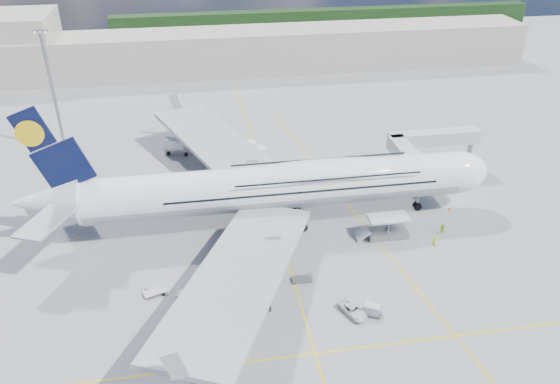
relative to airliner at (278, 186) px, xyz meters
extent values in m
plane|color=gray|center=(-0.26, -10.00, -6.87)|extent=(300.00, 300.00, 0.00)
cube|color=#DCC10B|center=(-0.26, -10.00, -6.86)|extent=(0.25, 220.00, 0.01)
cube|color=#DCC10B|center=(-0.26, -30.00, -6.86)|extent=(120.00, 0.25, 0.01)
cube|color=#DCC10B|center=(13.74, 0.00, -6.86)|extent=(14.16, 99.06, 0.01)
cylinder|color=white|center=(-0.26, 0.00, -0.07)|extent=(62.00, 7.20, 7.20)
cylinder|color=#9EA0A5|center=(-0.26, 0.00, -0.22)|extent=(60.76, 7.13, 7.13)
ellipsoid|color=white|center=(7.74, 0.00, 1.91)|extent=(36.00, 6.84, 3.76)
ellipsoid|color=white|center=(30.74, 0.00, -0.07)|extent=(11.52, 7.20, 7.20)
ellipsoid|color=black|center=(33.98, 0.00, 0.53)|extent=(3.84, 4.16, 1.44)
cone|color=white|center=(-35.76, 0.00, 0.73)|extent=(10.00, 6.84, 6.84)
cube|color=#080E33|center=(-33.76, 0.00, 9.53)|extent=(11.02, 0.46, 14.61)
cylinder|color=yellow|center=(-35.86, 0.00, 12.03)|extent=(4.00, 0.60, 4.00)
cube|color=#999EA3|center=(-8.26, 20.00, -1.27)|extent=(25.49, 39.15, 3.35)
cube|color=#999EA3|center=(-8.26, -20.00, -1.27)|extent=(25.49, 39.15, 3.35)
cylinder|color=#B7BABF|center=(-3.26, 12.50, -3.67)|extent=(5.20, 3.50, 3.50)
cylinder|color=#B7BABF|center=(-7.76, 23.00, -3.67)|extent=(5.20, 3.50, 3.50)
cylinder|color=#B7BABF|center=(-3.26, -12.50, -3.67)|extent=(5.20, 3.50, 3.50)
cylinder|color=#B7BABF|center=(-7.76, -23.00, -3.67)|extent=(5.20, 3.50, 3.50)
cylinder|color=gray|center=(24.74, 0.00, -4.67)|extent=(0.44, 0.44, 3.80)
cylinder|color=black|center=(24.74, 0.00, -6.22)|extent=(1.30, 0.90, 1.30)
cylinder|color=gray|center=(-0.26, 0.00, -4.67)|extent=(0.56, 0.56, 3.80)
cylinder|color=black|center=(-0.26, 3.20, -6.12)|extent=(1.50, 0.90, 1.50)
cube|color=#B7B7BC|center=(24.74, 8.60, 0.23)|extent=(3.00, 10.00, 2.60)
cube|color=#B7B7BC|center=(32.74, 13.60, 0.23)|extent=(18.00, 3.00, 2.60)
cylinder|color=gray|center=(26.74, 11.60, -3.32)|extent=(0.80, 0.80, 7.10)
cylinder|color=black|center=(26.74, 11.60, -6.42)|extent=(0.90, 0.80, 0.90)
cylinder|color=gray|center=(40.74, 13.60, -3.32)|extent=(1.00, 1.00, 7.10)
cube|color=gray|center=(40.74, 13.60, -6.47)|extent=(2.00, 2.00, 0.80)
cylinder|color=#B7B7BC|center=(24.74, 4.80, 0.23)|extent=(3.60, 3.60, 2.80)
cube|color=silver|center=(16.74, -7.10, -3.37)|extent=(6.50, 3.20, 0.35)
cube|color=gray|center=(16.74, -7.10, -6.32)|extent=(6.50, 3.20, 1.10)
cube|color=gray|center=(16.74, -7.10, -4.82)|extent=(0.22, 1.99, 3.00)
cylinder|color=black|center=(14.14, -8.30, -6.52)|extent=(0.70, 0.30, 0.70)
cube|color=silver|center=(12.54, -7.10, -5.87)|extent=(2.16, 2.60, 1.60)
cylinder|color=gray|center=(-40.26, 35.00, 5.63)|extent=(0.70, 0.70, 25.00)
cube|color=gray|center=(-40.26, 35.00, 18.33)|extent=(3.00, 0.40, 0.60)
cube|color=#B2AD9E|center=(-0.26, 85.00, -0.87)|extent=(180.00, 16.00, 12.00)
cube|color=#193814|center=(39.74, 130.00, -2.87)|extent=(160.00, 6.00, 8.00)
cube|color=gray|center=(-15.61, -20.61, -6.52)|extent=(3.40, 2.64, 0.18)
cylinder|color=black|center=(-16.81, -21.21, -6.65)|extent=(0.44, 0.18, 0.44)
cylinder|color=black|center=(-14.40, -20.00, -6.65)|extent=(0.44, 0.18, 0.44)
cube|color=silver|center=(-15.61, -20.61, -5.71)|extent=(2.62, 2.24, 1.51)
cube|color=gray|center=(-10.97, -11.27, -6.53)|extent=(3.15, 2.11, 0.17)
cylinder|color=black|center=(-12.13, -11.85, -6.66)|extent=(0.42, 0.17, 0.42)
cylinder|color=black|center=(-9.81, -10.69, -6.66)|extent=(0.42, 0.17, 0.42)
cube|color=silver|center=(-10.97, -11.27, -5.76)|extent=(2.38, 1.85, 1.45)
cube|color=gray|center=(-15.59, -18.47, -6.50)|extent=(3.54, 2.78, 0.19)
cylinder|color=black|center=(-16.85, -19.10, -6.64)|extent=(0.46, 0.19, 0.46)
cylinder|color=black|center=(-14.34, -17.85, -6.64)|extent=(0.46, 0.19, 0.46)
cube|color=silver|center=(-15.59, -18.47, -5.67)|extent=(2.73, 2.35, 1.57)
cube|color=gray|center=(-19.93, -15.49, -6.51)|extent=(3.46, 2.54, 0.19)
cylinder|color=black|center=(-21.17, -16.11, -6.64)|extent=(0.45, 0.19, 0.45)
cylinder|color=black|center=(-18.69, -14.87, -6.64)|extent=(0.45, 0.19, 0.45)
cube|color=gray|center=(8.60, -24.48, -6.57)|extent=(2.93, 2.45, 0.16)
cylinder|color=black|center=(7.57, -25.00, -6.68)|extent=(0.38, 0.16, 0.38)
cylinder|color=black|center=(9.63, -23.96, -6.68)|extent=(0.38, 0.16, 0.38)
cube|color=silver|center=(8.60, -24.48, -5.88)|extent=(2.28, 2.04, 1.29)
cube|color=gray|center=(0.94, -16.03, -6.53)|extent=(2.95, 1.58, 0.18)
cylinder|color=black|center=(-0.24, -16.62, -6.65)|extent=(0.43, 0.18, 0.43)
cylinder|color=black|center=(2.11, -15.44, -6.65)|extent=(0.43, 0.18, 0.43)
cube|color=silver|center=(-12.25, -18.46, -6.12)|extent=(3.18, 1.88, 1.39)
cube|color=black|center=(-12.25, -18.46, -5.27)|extent=(1.27, 1.45, 0.53)
cylinder|color=black|center=(-13.31, -19.05, -6.53)|extent=(0.68, 0.27, 0.68)
cylinder|color=black|center=(-11.18, -17.88, -6.53)|extent=(0.68, 0.27, 0.68)
cube|color=gray|center=(-2.48, 23.67, -5.82)|extent=(7.11, 3.49, 2.10)
cube|color=silver|center=(-3.21, 23.67, -3.83)|extent=(5.36, 3.33, 2.31)
cube|color=silver|center=(0.14, 23.67, -4.88)|extent=(2.22, 2.66, 1.68)
cube|color=black|center=(0.87, 23.67, -4.67)|extent=(0.46, 2.10, 0.94)
cylinder|color=black|center=(-0.17, 22.47, -6.29)|extent=(1.15, 0.37, 1.15)
cylinder|color=black|center=(-4.78, 24.88, -6.29)|extent=(1.15, 0.37, 1.15)
cube|color=orange|center=(-3.21, 23.67, -4.56)|extent=(5.42, 3.39, 0.52)
cube|color=gray|center=(-16.36, 29.42, -6.01)|extent=(5.92, 3.59, 1.71)
cube|color=silver|center=(-16.95, 29.42, -4.39)|extent=(4.55, 3.24, 1.88)
cube|color=silver|center=(-14.22, 29.42, -5.24)|extent=(2.05, 2.33, 1.37)
cube|color=black|center=(-13.62, 29.42, -5.07)|extent=(0.62, 1.67, 0.77)
cylinder|color=black|center=(-14.47, 28.44, -6.40)|extent=(0.94, 0.30, 0.94)
cylinder|color=black|center=(-18.24, 30.40, -6.40)|extent=(0.94, 0.30, 0.94)
imported|color=white|center=(6.19, -23.95, -6.25)|extent=(3.67, 4.90, 1.24)
imported|color=#D2E818|center=(23.64, 5.65, -5.92)|extent=(0.82, 0.77, 1.89)
imported|color=#A5F319|center=(25.83, -8.01, -5.95)|extent=(1.07, 1.13, 1.84)
imported|color=#A1FF1A|center=(-10.11, -11.70, -6.01)|extent=(0.47, 1.03, 1.73)
imported|color=#CCFF1A|center=(23.37, -10.70, -6.05)|extent=(0.92, 0.95, 1.64)
imported|color=#C5F419|center=(-5.78, -20.07, -5.86)|extent=(1.39, 0.92, 2.01)
cone|color=orange|center=(30.28, -1.27, -6.57)|extent=(0.47, 0.47, 0.60)
cube|color=orange|center=(30.28, -1.27, -6.85)|extent=(0.41, 0.41, 0.03)
cone|color=orange|center=(-2.19, 18.63, -6.58)|extent=(0.45, 0.45, 0.57)
cube|color=orange|center=(-2.19, 18.63, -6.85)|extent=(0.39, 0.39, 0.03)
cone|color=orange|center=(-6.23, 18.40, -6.62)|extent=(0.39, 0.39, 0.49)
cube|color=orange|center=(-6.23, 18.40, -6.85)|extent=(0.34, 0.34, 0.03)
cone|color=orange|center=(-8.08, -8.06, -6.62)|extent=(0.39, 0.39, 0.49)
cube|color=orange|center=(-8.08, -8.06, -6.85)|extent=(0.33, 0.33, 0.03)
cone|color=orange|center=(-20.54, -26.30, -6.56)|extent=(0.48, 0.48, 0.62)
cube|color=orange|center=(-20.54, -26.30, -6.85)|extent=(0.42, 0.42, 0.03)
cone|color=orange|center=(-32.46, 0.09, -6.62)|extent=(0.39, 0.39, 0.50)
cube|color=orange|center=(-32.46, 0.09, -6.85)|extent=(0.34, 0.34, 0.03)
camera|label=1|loc=(-12.39, -76.59, 43.41)|focal=35.00mm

